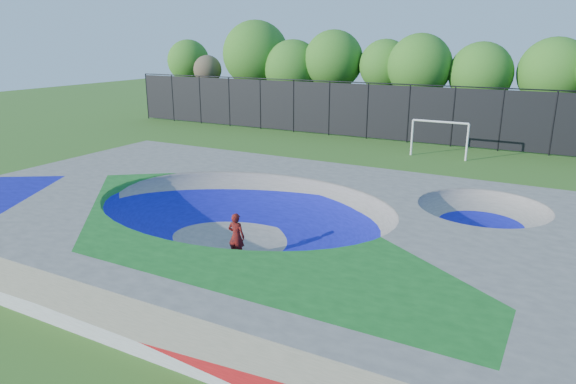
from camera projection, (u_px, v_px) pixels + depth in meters
name	position (u px, v px, depth m)	size (l,w,h in m)	color
ground	(244.00, 242.00, 18.35)	(120.00, 120.00, 0.00)	#305E1A
skate_deck	(243.00, 222.00, 18.14)	(22.00, 14.00, 1.50)	gray
skater	(236.00, 236.00, 16.69)	(0.58, 0.38, 1.59)	#AB190D
skateboard	(237.00, 258.00, 16.91)	(0.78, 0.22, 0.05)	black
soccer_goal	(440.00, 132.00, 30.95)	(3.42, 0.12, 2.26)	silver
fence	(409.00, 113.00, 35.48)	(48.09, 0.09, 4.04)	black
treeline	(433.00, 67.00, 39.09)	(51.83, 6.29, 8.65)	#4B3825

